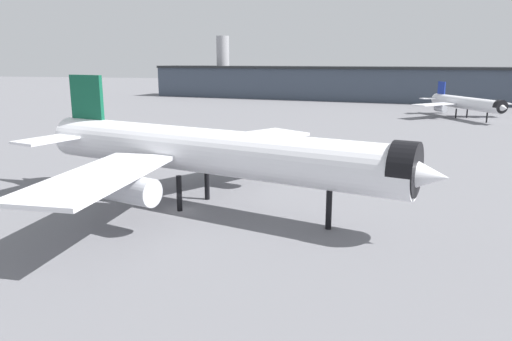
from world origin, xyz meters
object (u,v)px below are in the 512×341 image
object	(u,v)px
airliner_far_taxiway	(465,103)
baggage_tug_wing	(289,153)
service_truck_front	(370,160)
airliner_near_gate	(207,152)
traffic_cone_near_nose	(140,162)

from	to	relation	value
airliner_far_taxiway	baggage_tug_wing	distance (m)	95.79
service_truck_front	baggage_tug_wing	bearing A→B (deg)	161.07
airliner_far_taxiway	airliner_near_gate	bearing A→B (deg)	-49.34
airliner_far_taxiway	traffic_cone_near_nose	size ratio (longest dim) A/B	70.55
airliner_far_taxiway	service_truck_front	distance (m)	95.12
airliner_far_taxiway	baggage_tug_wing	bearing A→B (deg)	-55.65
airliner_near_gate	airliner_far_taxiway	xyz separation A→B (m)	(50.86, 121.07, -2.50)
airliner_near_gate	traffic_cone_near_nose	xyz separation A→B (m)	(-23.15, 24.16, -7.56)
traffic_cone_near_nose	airliner_far_taxiway	bearing A→B (deg)	52.63
baggage_tug_wing	traffic_cone_near_nose	size ratio (longest dim) A/B	6.38
service_truck_front	baggage_tug_wing	xyz separation A→B (m)	(-16.89, 6.70, -0.62)
baggage_tug_wing	traffic_cone_near_nose	bearing A→B (deg)	-11.94
service_truck_front	traffic_cone_near_nose	xyz separation A→B (m)	(-44.37, -6.61, -1.31)
airliner_near_gate	service_truck_front	bearing A→B (deg)	70.50
airliner_far_taxiway	traffic_cone_near_nose	xyz separation A→B (m)	(-74.01, -96.91, -5.07)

